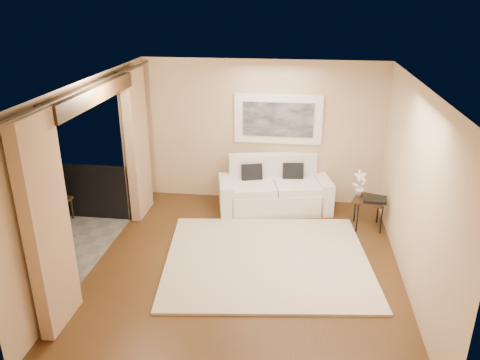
% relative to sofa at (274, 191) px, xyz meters
% --- Properties ---
extents(floor, '(5.00, 5.00, 0.00)m').
position_rel_sofa_xyz_m(floor, '(-0.27, -2.09, -0.35)').
color(floor, '#4E3117').
rests_on(floor, ground).
extents(room_shell, '(5.00, 6.40, 5.00)m').
position_rel_sofa_xyz_m(room_shell, '(-2.40, -2.09, 2.17)').
color(room_shell, white).
rests_on(room_shell, ground).
extents(balcony, '(1.81, 2.60, 1.17)m').
position_rel_sofa_xyz_m(balcony, '(-3.58, -2.09, -0.17)').
color(balcony, '#605B56').
rests_on(balcony, ground).
extents(curtains, '(0.16, 4.80, 2.64)m').
position_rel_sofa_xyz_m(curtains, '(-2.38, -2.09, 0.99)').
color(curtains, tan).
rests_on(curtains, ground).
extents(artwork, '(1.62, 0.07, 0.92)m').
position_rel_sofa_xyz_m(artwork, '(0.02, 0.37, 1.27)').
color(artwork, white).
rests_on(artwork, room_shell).
extents(rug, '(3.35, 3.00, 0.04)m').
position_rel_sofa_xyz_m(rug, '(0.02, -1.91, -0.33)').
color(rug, beige).
rests_on(rug, floor).
extents(sofa, '(2.18, 1.28, 0.98)m').
position_rel_sofa_xyz_m(sofa, '(0.00, 0.00, 0.00)').
color(sofa, white).
rests_on(sofa, floor).
extents(side_table, '(0.63, 0.63, 0.54)m').
position_rel_sofa_xyz_m(side_table, '(1.66, -0.59, 0.14)').
color(side_table, black).
rests_on(side_table, floor).
extents(tray, '(0.40, 0.31, 0.05)m').
position_rel_sofa_xyz_m(tray, '(1.72, -0.68, 0.22)').
color(tray, black).
rests_on(tray, side_table).
extents(orchid, '(0.29, 0.25, 0.46)m').
position_rel_sofa_xyz_m(orchid, '(1.49, -0.48, 0.42)').
color(orchid, white).
rests_on(orchid, side_table).
extents(bistro_table, '(0.74, 0.74, 0.71)m').
position_rel_sofa_xyz_m(bistro_table, '(-3.23, -2.38, 0.28)').
color(bistro_table, black).
rests_on(bistro_table, balcony).
extents(balcony_chair_far, '(0.40, 0.40, 0.89)m').
position_rel_sofa_xyz_m(balcony_chair_far, '(-3.72, -1.18, 0.17)').
color(balcony_chair_far, black).
rests_on(balcony_chair_far, balcony).
extents(balcony_chair_near, '(0.49, 0.49, 0.97)m').
position_rel_sofa_xyz_m(balcony_chair_near, '(-3.07, -2.41, 0.21)').
color(balcony_chair_near, black).
rests_on(balcony_chair_near, balcony).
extents(ice_bucket, '(0.18, 0.18, 0.20)m').
position_rel_sofa_xyz_m(ice_bucket, '(-3.40, -2.29, 0.46)').
color(ice_bucket, silver).
rests_on(ice_bucket, bistro_table).
extents(candle, '(0.06, 0.06, 0.07)m').
position_rel_sofa_xyz_m(candle, '(-3.16, -2.26, 0.40)').
color(candle, red).
rests_on(candle, bistro_table).
extents(vase, '(0.04, 0.04, 0.18)m').
position_rel_sofa_xyz_m(vase, '(-3.27, -2.57, 0.45)').
color(vase, white).
rests_on(vase, bistro_table).
extents(glass_a, '(0.06, 0.06, 0.12)m').
position_rel_sofa_xyz_m(glass_a, '(-3.08, -2.44, 0.42)').
color(glass_a, white).
rests_on(glass_a, bistro_table).
extents(glass_b, '(0.06, 0.06, 0.12)m').
position_rel_sofa_xyz_m(glass_b, '(-3.06, -2.32, 0.42)').
color(glass_b, white).
rests_on(glass_b, bistro_table).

